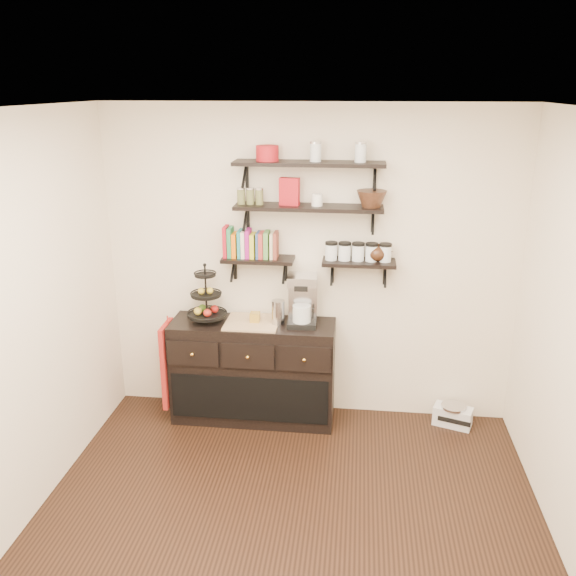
{
  "coord_description": "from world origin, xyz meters",
  "views": [
    {
      "loc": [
        0.4,
        -3.22,
        2.83
      ],
      "look_at": [
        -0.11,
        1.15,
        1.35
      ],
      "focal_mm": 38.0,
      "sensor_mm": 36.0,
      "label": 1
    }
  ],
  "objects_px": {
    "coffee_maker": "(302,301)",
    "fruit_stand": "(207,302)",
    "sideboard": "(253,371)",
    "radio": "(453,415)"
  },
  "relations": [
    {
      "from": "fruit_stand",
      "to": "sideboard",
      "type": "bearing_deg",
      "value": -0.51
    },
    {
      "from": "coffee_maker",
      "to": "radio",
      "type": "height_order",
      "value": "coffee_maker"
    },
    {
      "from": "coffee_maker",
      "to": "radio",
      "type": "xyz_separation_m",
      "value": [
        1.32,
        0.03,
        -1.02
      ]
    },
    {
      "from": "sideboard",
      "to": "radio",
      "type": "xyz_separation_m",
      "value": [
        1.74,
        0.06,
        -0.36
      ]
    },
    {
      "from": "fruit_stand",
      "to": "coffee_maker",
      "type": "bearing_deg",
      "value": 1.88
    },
    {
      "from": "sideboard",
      "to": "coffee_maker",
      "type": "distance_m",
      "value": 0.78
    },
    {
      "from": "radio",
      "to": "fruit_stand",
      "type": "bearing_deg",
      "value": -159.45
    },
    {
      "from": "coffee_maker",
      "to": "fruit_stand",
      "type": "bearing_deg",
      "value": 179.75
    },
    {
      "from": "sideboard",
      "to": "fruit_stand",
      "type": "xyz_separation_m",
      "value": [
        -0.39,
        0.0,
        0.62
      ]
    },
    {
      "from": "fruit_stand",
      "to": "radio",
      "type": "relative_size",
      "value": 1.38
    }
  ]
}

